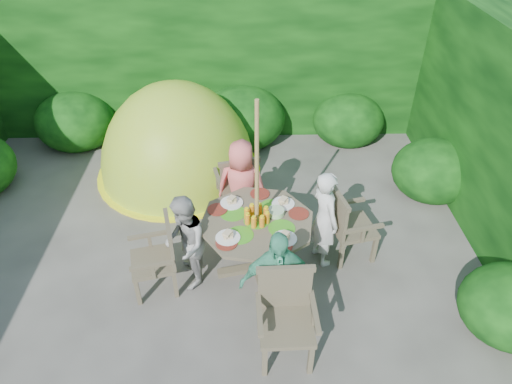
{
  "coord_description": "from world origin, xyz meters",
  "views": [
    {
      "loc": [
        0.68,
        -3.55,
        4.0
      ],
      "look_at": [
        0.77,
        0.68,
        0.85
      ],
      "focal_mm": 32.0,
      "sensor_mm": 36.0,
      "label": 1
    }
  ],
  "objects_px": {
    "patio_table": "(257,229)",
    "garden_chair_back": "(237,184)",
    "dome_tent": "(180,172)",
    "child_front": "(276,282)",
    "garden_chair_front": "(286,314)",
    "child_right": "(324,218)",
    "child_back": "(242,187)",
    "garden_chair_left": "(159,256)",
    "garden_chair_right": "(347,224)",
    "child_left": "(186,243)",
    "parasol_pole": "(257,196)"
  },
  "relations": [
    {
      "from": "child_front",
      "to": "garden_chair_left",
      "type": "bearing_deg",
      "value": 148.88
    },
    {
      "from": "garden_chair_front",
      "to": "child_right",
      "type": "bearing_deg",
      "value": 65.23
    },
    {
      "from": "patio_table",
      "to": "garden_chair_back",
      "type": "bearing_deg",
      "value": 102.4
    },
    {
      "from": "garden_chair_left",
      "to": "child_back",
      "type": "relative_size",
      "value": 0.68
    },
    {
      "from": "garden_chair_right",
      "to": "child_back",
      "type": "distance_m",
      "value": 1.37
    },
    {
      "from": "garden_chair_back",
      "to": "child_left",
      "type": "height_order",
      "value": "child_left"
    },
    {
      "from": "garden_chair_right",
      "to": "child_left",
      "type": "xyz_separation_m",
      "value": [
        -1.86,
        -0.4,
        0.1
      ]
    },
    {
      "from": "parasol_pole",
      "to": "child_right",
      "type": "xyz_separation_m",
      "value": [
        0.78,
        0.17,
        -0.47
      ]
    },
    {
      "from": "patio_table",
      "to": "dome_tent",
      "type": "distance_m",
      "value": 2.48
    },
    {
      "from": "parasol_pole",
      "to": "child_right",
      "type": "distance_m",
      "value": 0.93
    },
    {
      "from": "child_front",
      "to": "child_right",
      "type": "bearing_deg",
      "value": 49.91
    },
    {
      "from": "garden_chair_right",
      "to": "child_back",
      "type": "height_order",
      "value": "child_back"
    },
    {
      "from": "garden_chair_right",
      "to": "child_front",
      "type": "xyz_separation_m",
      "value": [
        -0.9,
        -1.01,
        0.14
      ]
    },
    {
      "from": "child_front",
      "to": "dome_tent",
      "type": "relative_size",
      "value": 0.44
    },
    {
      "from": "garden_chair_right",
      "to": "garden_chair_left",
      "type": "height_order",
      "value": "garden_chair_right"
    },
    {
      "from": "patio_table",
      "to": "child_left",
      "type": "relative_size",
      "value": 1.31
    },
    {
      "from": "child_front",
      "to": "child_left",
      "type": "bearing_deg",
      "value": 139.91
    },
    {
      "from": "garden_chair_front",
      "to": "child_back",
      "type": "height_order",
      "value": "child_back"
    },
    {
      "from": "patio_table",
      "to": "child_left",
      "type": "distance_m",
      "value": 0.81
    },
    {
      "from": "garden_chair_front",
      "to": "child_left",
      "type": "xyz_separation_m",
      "value": [
        -1.03,
        0.9,
        0.09
      ]
    },
    {
      "from": "garden_chair_right",
      "to": "child_left",
      "type": "height_order",
      "value": "child_left"
    },
    {
      "from": "garden_chair_left",
      "to": "garden_chair_right",
      "type": "bearing_deg",
      "value": 88.63
    },
    {
      "from": "parasol_pole",
      "to": "child_left",
      "type": "distance_m",
      "value": 0.95
    },
    {
      "from": "patio_table",
      "to": "garden_chair_left",
      "type": "bearing_deg",
      "value": -167.75
    },
    {
      "from": "patio_table",
      "to": "garden_chair_back",
      "type": "relative_size",
      "value": 1.7
    },
    {
      "from": "garden_chair_front",
      "to": "child_front",
      "type": "xyz_separation_m",
      "value": [
        -0.08,
        0.29,
        0.13
      ]
    },
    {
      "from": "dome_tent",
      "to": "child_back",
      "type": "bearing_deg",
      "value": -65.69
    },
    {
      "from": "parasol_pole",
      "to": "garden_chair_back",
      "type": "xyz_separation_m",
      "value": [
        -0.23,
        1.07,
        -0.61
      ]
    },
    {
      "from": "garden_chair_front",
      "to": "child_back",
      "type": "xyz_separation_m",
      "value": [
        -0.42,
        1.85,
        0.15
      ]
    },
    {
      "from": "garden_chair_front",
      "to": "child_back",
      "type": "distance_m",
      "value": 1.9
    },
    {
      "from": "garden_chair_back",
      "to": "child_front",
      "type": "xyz_separation_m",
      "value": [
        0.4,
        -1.86,
        0.14
      ]
    },
    {
      "from": "patio_table",
      "to": "parasol_pole",
      "type": "distance_m",
      "value": 0.46
    },
    {
      "from": "garden_chair_back",
      "to": "child_left",
      "type": "relative_size",
      "value": 0.77
    },
    {
      "from": "child_right",
      "to": "garden_chair_back",
      "type": "bearing_deg",
      "value": 25.98
    },
    {
      "from": "patio_table",
      "to": "child_right",
      "type": "bearing_deg",
      "value": 12.22
    },
    {
      "from": "garden_chair_right",
      "to": "garden_chair_left",
      "type": "distance_m",
      "value": 2.2
    },
    {
      "from": "patio_table",
      "to": "garden_chair_front",
      "type": "distance_m",
      "value": 1.11
    },
    {
      "from": "garden_chair_right",
      "to": "garden_chair_left",
      "type": "bearing_deg",
      "value": 89.15
    },
    {
      "from": "parasol_pole",
      "to": "child_back",
      "type": "bearing_deg",
      "value": 102.29
    },
    {
      "from": "patio_table",
      "to": "dome_tent",
      "type": "height_order",
      "value": "dome_tent"
    },
    {
      "from": "garden_chair_right",
      "to": "garden_chair_front",
      "type": "relative_size",
      "value": 0.98
    },
    {
      "from": "garden_chair_front",
      "to": "child_front",
      "type": "height_order",
      "value": "child_front"
    },
    {
      "from": "garden_chair_front",
      "to": "child_left",
      "type": "height_order",
      "value": "child_left"
    },
    {
      "from": "garden_chair_back",
      "to": "child_right",
      "type": "xyz_separation_m",
      "value": [
        1.01,
        -0.9,
        0.14
      ]
    },
    {
      "from": "parasol_pole",
      "to": "garden_chair_left",
      "type": "xyz_separation_m",
      "value": [
        -1.08,
        -0.23,
        -0.63
      ]
    },
    {
      "from": "child_front",
      "to": "patio_table",
      "type": "bearing_deg",
      "value": 94.59
    },
    {
      "from": "child_right",
      "to": "garden_chair_left",
      "type": "bearing_deg",
      "value": 79.96
    },
    {
      "from": "parasol_pole",
      "to": "garden_chair_back",
      "type": "distance_m",
      "value": 1.26
    },
    {
      "from": "garden_chair_left",
      "to": "patio_table",
      "type": "bearing_deg",
      "value": 88.67
    },
    {
      "from": "patio_table",
      "to": "child_right",
      "type": "distance_m",
      "value": 0.8
    }
  ]
}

